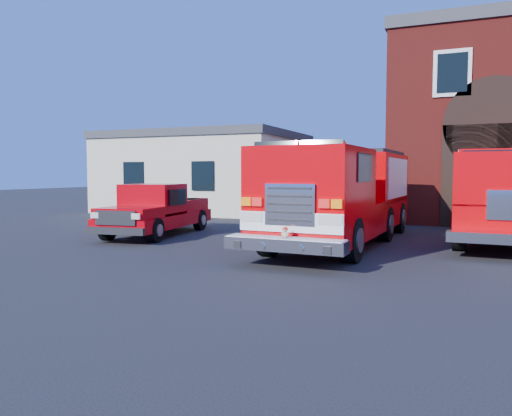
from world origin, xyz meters
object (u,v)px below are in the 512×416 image
at_px(fire_engine, 343,194).
at_px(pickup_truck, 157,211).
at_px(side_building, 206,172).
at_px(secondary_truck, 503,191).

relative_size(fire_engine, pickup_truck, 1.72).
height_order(fire_engine, pickup_truck, fire_engine).
height_order(side_building, fire_engine, side_building).
height_order(side_building, secondary_truck, side_building).
bearing_deg(pickup_truck, secondary_truck, 16.27).
xyz_separation_m(fire_engine, pickup_truck, (-6.38, -0.44, -0.67)).
relative_size(side_building, fire_engine, 1.07).
distance_m(side_building, fire_engine, 14.40).
height_order(side_building, pickup_truck, side_building).
height_order(pickup_truck, secondary_truck, secondary_truck).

